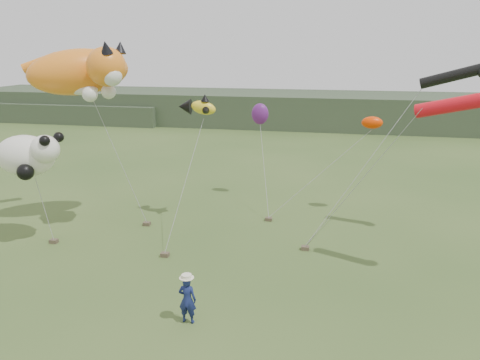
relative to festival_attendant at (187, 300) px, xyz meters
name	(u,v)px	position (x,y,z in m)	size (l,w,h in m)	color
ground	(201,297)	(-0.02, 1.74, -0.90)	(120.00, 120.00, 0.00)	#385123
headland	(276,109)	(-3.14, 46.43, 1.03)	(90.00, 13.00, 4.00)	#2D3D28
festival_attendant	(187,300)	(0.00, 0.00, 0.00)	(0.65, 0.43, 1.79)	navy
sandbag_anchors	(189,236)	(-2.39, 7.42, -0.80)	(12.92, 6.07, 0.19)	brown
cat_kite	(85,72)	(-8.03, 8.31, 7.47)	(6.90, 5.00, 2.97)	orange
fish_kite	(197,107)	(-2.65, 10.22, 5.58)	(2.29, 1.50, 1.21)	yellow
tube_kites	(461,90)	(9.95, 7.64, 6.92)	(3.85, 6.37, 2.13)	black
panda_kite	(29,155)	(-9.84, 5.55, 3.59)	(3.59, 2.32, 2.23)	white
misc_kites	(297,117)	(2.37, 14.58, 4.58)	(7.94, 2.58, 1.34)	#F43700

